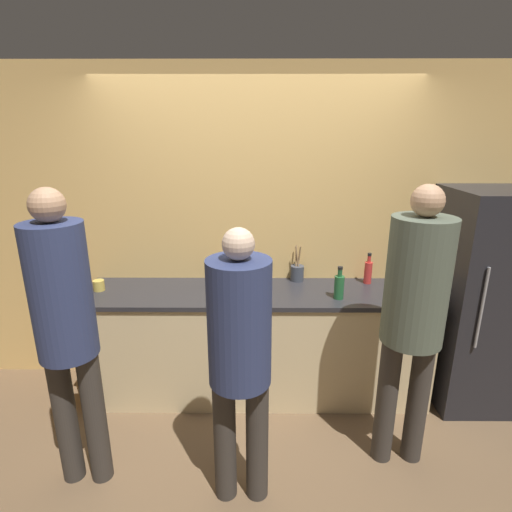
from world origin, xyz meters
TOP-DOWN VIEW (x-y plane):
  - ground_plane at (0.00, 0.00)m, footprint 14.00×14.00m
  - wall_back at (0.00, 0.67)m, footprint 5.20×0.06m
  - counter at (0.00, 0.36)m, footprint 2.71×0.65m
  - refrigerator at (1.73, 0.31)m, footprint 0.63×0.70m
  - person_left at (-1.06, -0.54)m, footprint 0.32×0.32m
  - person_center at (-0.08, -0.66)m, footprint 0.34×0.34m
  - person_right at (0.94, -0.37)m, footprint 0.36×0.36m
  - fruit_bowl at (-0.19, 0.43)m, footprint 0.35×0.35m
  - utensil_crock at (0.34, 0.58)m, footprint 0.11×0.11m
  - bottle_green at (0.62, 0.21)m, footprint 0.07×0.07m
  - bottle_red at (0.91, 0.52)m, footprint 0.06×0.06m
  - bottle_clear at (-0.04, 0.23)m, footprint 0.06×0.06m
  - cup_yellow at (-1.23, 0.35)m, footprint 0.09×0.09m

SIDE VIEW (x-z plane):
  - ground_plane at x=0.00m, z-range 0.00..0.00m
  - counter at x=0.00m, z-range 0.00..0.90m
  - refrigerator at x=1.73m, z-range 0.00..1.70m
  - fruit_bowl at x=-0.19m, z-range 0.88..1.00m
  - cup_yellow at x=-1.23m, z-range 0.90..0.99m
  - bottle_clear at x=-0.04m, z-range 0.88..1.06m
  - utensil_crock at x=0.34m, z-range 0.82..1.13m
  - person_center at x=-0.08m, z-range 0.15..1.80m
  - bottle_green at x=0.62m, z-range 0.88..1.13m
  - bottle_red at x=0.91m, z-range 0.88..1.13m
  - person_left at x=-1.06m, z-range 0.16..1.99m
  - person_right at x=0.94m, z-range 0.19..2.01m
  - wall_back at x=0.00m, z-range 0.00..2.60m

